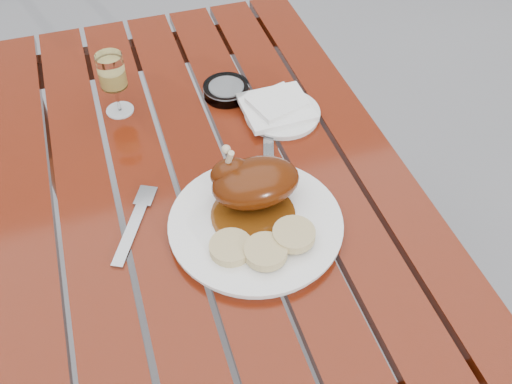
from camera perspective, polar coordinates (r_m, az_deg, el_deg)
ground at (r=1.78m, az=-3.89°, el=-14.71°), size 60.00×60.00×0.00m
table at (r=1.46m, az=-4.63°, el=-7.75°), size 0.80×1.20×0.75m
dinner_plate at (r=1.04m, az=-0.04°, el=-3.29°), size 0.32×0.32×0.02m
roast_duck at (r=1.04m, az=-0.40°, el=0.90°), size 0.18×0.17×0.12m
bread_dumplings at (r=0.99m, az=0.76°, el=-5.25°), size 0.19×0.10×0.02m
wine_glass at (r=1.29m, az=-13.98°, el=10.39°), size 0.08×0.08×0.15m
side_plate at (r=1.28m, az=2.62°, el=7.82°), size 0.20×0.20×0.01m
napkin at (r=1.27m, az=2.06°, el=8.47°), size 0.15×0.14×0.01m
ashtray at (r=1.33m, az=-2.97°, el=10.12°), size 0.14×0.14×0.03m
fork at (r=1.07m, az=-12.23°, el=-3.53°), size 0.10×0.17×0.01m
knife at (r=1.19m, az=1.27°, el=4.14°), size 0.09×0.22×0.01m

